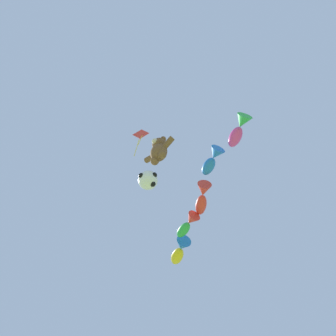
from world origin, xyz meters
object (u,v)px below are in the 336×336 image
object	(u,v)px
teddy_bear_kite	(159,150)
fish_kite_goldfin	(180,251)
fish_kite_magenta	(239,129)
fish_kite_emerald	(187,225)
soccer_ball_kite	(148,180)
fish_kite_crimson	(202,198)
diamond_kite	(140,136)
fish_kite_cobalt	(212,160)

from	to	relation	value
teddy_bear_kite	fish_kite_goldfin	xyz separation A→B (m)	(-4.76, 6.63, 1.12)
fish_kite_magenta	fish_kite_emerald	xyz separation A→B (m)	(-5.69, 2.82, -0.38)
fish_kite_emerald	teddy_bear_kite	bearing A→B (deg)	-61.39
soccer_ball_kite	fish_kite_goldfin	world-z (taller)	fish_kite_goldfin
fish_kite_crimson	diamond_kite	distance (m)	5.10
fish_kite_cobalt	fish_kite_crimson	distance (m)	2.33
fish_kite_cobalt	fish_kite_goldfin	bearing A→B (deg)	147.05
teddy_bear_kite	fish_kite_crimson	world-z (taller)	fish_kite_crimson
teddy_bear_kite	fish_kite_emerald	xyz separation A→B (m)	(-2.83, 5.18, 1.15)
fish_kite_crimson	teddy_bear_kite	bearing A→B (deg)	-77.41
fish_kite_crimson	fish_kite_emerald	bearing A→B (deg)	156.68
teddy_bear_kite	fish_kite_crimson	bearing A→B (deg)	102.59
soccer_ball_kite	fish_kite_emerald	bearing A→B (deg)	114.03
fish_kite_magenta	fish_kite_cobalt	world-z (taller)	fish_kite_cobalt
fish_kite_crimson	fish_kite_goldfin	distance (m)	4.41
teddy_bear_kite	fish_kite_goldfin	bearing A→B (deg)	125.67
teddy_bear_kite	fish_kite_cobalt	bearing A→B (deg)	74.02
teddy_bear_kite	soccer_ball_kite	distance (m)	1.67
soccer_ball_kite	fish_kite_goldfin	size ratio (longest dim) A/B	0.32
soccer_ball_kite	fish_kite_magenta	xyz separation A→B (m)	(3.40, 2.31, 3.11)
teddy_bear_kite	fish_kite_emerald	size ratio (longest dim) A/B	0.79
fish_kite_magenta	fish_kite_goldfin	world-z (taller)	fish_kite_magenta
teddy_bear_kite	fish_kite_goldfin	distance (m)	8.23
soccer_ball_kite	fish_kite_emerald	distance (m)	6.24
fish_kite_magenta	teddy_bear_kite	bearing A→B (deg)	-140.39
fish_kite_cobalt	teddy_bear_kite	bearing A→B (deg)	-105.98
diamond_kite	fish_kite_emerald	bearing A→B (deg)	101.91
soccer_ball_kite	fish_kite_cobalt	distance (m)	4.68
soccer_ball_kite	fish_kite_crimson	xyz separation A→B (m)	(-0.44, 4.33, 3.05)
soccer_ball_kite	fish_kite_crimson	distance (m)	5.31
soccer_ball_kite	fish_kite_crimson	bearing A→B (deg)	95.78
fish_kite_magenta	fish_kite_crimson	xyz separation A→B (m)	(-3.84, 2.02, -0.07)
fish_kite_emerald	soccer_ball_kite	bearing A→B (deg)	-65.97
fish_kite_cobalt	diamond_kite	xyz separation A→B (m)	(-2.58, -3.01, 2.13)
soccer_ball_kite	fish_kite_cobalt	size ratio (longest dim) A/B	0.44
fish_kite_crimson	soccer_ball_kite	bearing A→B (deg)	-84.22
fish_kite_magenta	diamond_kite	xyz separation A→B (m)	(-4.59, -2.39, 2.39)
teddy_bear_kite	diamond_kite	xyz separation A→B (m)	(-1.73, -0.02, 3.93)
fish_kite_cobalt	fish_kite_goldfin	xyz separation A→B (m)	(-5.61, 3.64, -0.68)
teddy_bear_kite	fish_kite_crimson	distance (m)	4.73
soccer_ball_kite	fish_kite_magenta	bearing A→B (deg)	34.16
teddy_bear_kite	diamond_kite	distance (m)	4.29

